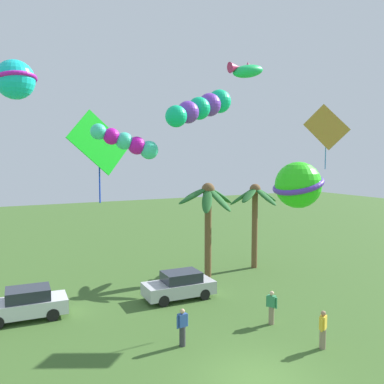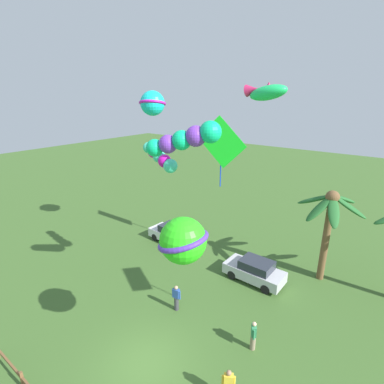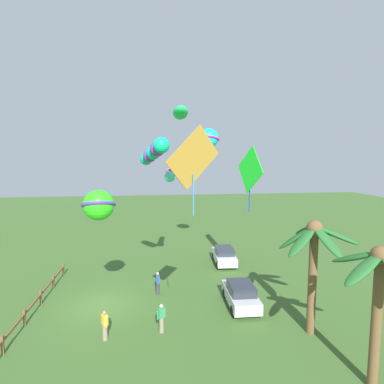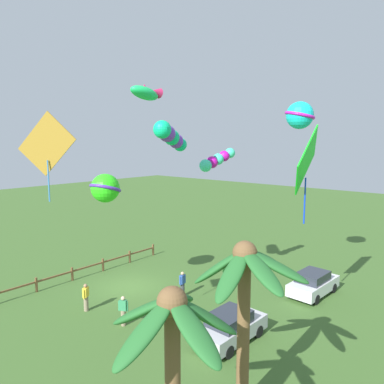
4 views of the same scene
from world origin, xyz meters
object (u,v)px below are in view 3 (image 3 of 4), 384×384
(palm_tree_1, at_px, (379,282))
(kite_diamond_0, at_px, (250,170))
(spectator_0, at_px, (161,318))
(kite_tube_5, at_px, (154,152))
(parked_car_0, at_px, (224,255))
(spectator_2, at_px, (158,283))
(kite_tube_1, at_px, (171,172))
(kite_diamond_6, at_px, (193,159))
(kite_ball_3, at_px, (209,138))
(kite_fish_4, at_px, (180,112))
(parked_car_1, at_px, (241,294))
(palm_tree_0, at_px, (315,248))
(spectator_1, at_px, (105,325))
(kite_ball_2, at_px, (99,205))

(palm_tree_1, xyz_separation_m, kite_diamond_0, (-11.39, -1.65, 4.04))
(spectator_0, distance_m, kite_tube_5, 9.83)
(parked_car_0, xyz_separation_m, spectator_2, (5.53, -6.05, 0.06))
(kite_tube_1, height_order, kite_tube_5, kite_tube_5)
(kite_tube_1, relative_size, kite_diamond_6, 0.78)
(spectator_0, relative_size, kite_ball_3, 0.63)
(kite_fish_4, bearing_deg, kite_diamond_6, 0.11)
(kite_diamond_0, bearing_deg, kite_fish_4, -46.33)
(kite_tube_5, relative_size, kite_diamond_6, 0.98)
(parked_car_1, distance_m, kite_tube_5, 10.67)
(parked_car_0, height_order, kite_diamond_6, kite_diamond_6)
(parked_car_1, relative_size, spectator_2, 2.49)
(palm_tree_0, relative_size, spectator_2, 3.90)
(kite_diamond_6, bearing_deg, parked_car_0, 161.80)
(spectator_1, relative_size, kite_fish_4, 0.85)
(parked_car_0, bearing_deg, spectator_0, -30.11)
(palm_tree_0, xyz_separation_m, spectator_2, (-5.77, -8.18, -3.92))
(palm_tree_0, bearing_deg, kite_tube_1, -137.36)
(palm_tree_0, relative_size, kite_tube_5, 1.84)
(kite_diamond_0, bearing_deg, spectator_2, -77.35)
(spectator_0, bearing_deg, palm_tree_0, 82.54)
(kite_ball_2, bearing_deg, kite_tube_5, 126.70)
(kite_ball_2, height_order, kite_diamond_6, kite_diamond_6)
(parked_car_1, xyz_separation_m, kite_ball_2, (0.82, -8.50, 6.08))
(parked_car_1, xyz_separation_m, spectator_1, (2.69, -8.07, 0.06))
(parked_car_0, relative_size, kite_tube_1, 1.49)
(parked_car_0, height_order, kite_fish_4, kite_fish_4)
(palm_tree_0, distance_m, kite_diamond_0, 8.36)
(spectator_1, height_order, kite_diamond_0, kite_diamond_0)
(palm_tree_0, distance_m, kite_tube_1, 11.06)
(spectator_0, bearing_deg, kite_fish_4, 125.18)
(parked_car_0, relative_size, kite_diamond_6, 1.16)
(palm_tree_1, xyz_separation_m, spectator_1, (-4.79, -11.46, -3.70))
(parked_car_0, bearing_deg, kite_ball_3, -98.97)
(spectator_0, relative_size, kite_ball_2, 0.74)
(palm_tree_0, xyz_separation_m, kite_tube_5, (-4.94, -8.31, 5.12))
(palm_tree_1, bearing_deg, kite_fish_4, -128.77)
(kite_diamond_6, bearing_deg, kite_ball_2, -142.31)
(parked_car_0, xyz_separation_m, kite_tube_1, (3.63, -4.93, 7.70))
(spectator_0, distance_m, spectator_2, 4.71)
(kite_diamond_0, relative_size, kite_fish_4, 2.68)
(spectator_1, height_order, spectator_2, same)
(kite_ball_3, distance_m, kite_tube_5, 8.23)
(spectator_2, bearing_deg, kite_fish_4, 17.87)
(spectator_2, bearing_deg, parked_car_1, 65.91)
(kite_diamond_6, bearing_deg, spectator_2, -172.00)
(kite_tube_1, bearing_deg, kite_diamond_6, 0.74)
(spectator_0, bearing_deg, kite_ball_3, 156.65)
(palm_tree_1, bearing_deg, kite_tube_5, -135.78)
(palm_tree_1, bearing_deg, kite_diamond_0, -171.78)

